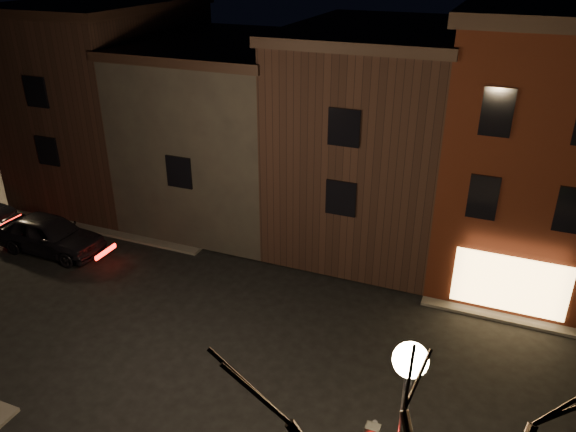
# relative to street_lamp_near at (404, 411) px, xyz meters

# --- Properties ---
(ground) EXTENTS (120.00, 120.00, 0.00)m
(ground) POSITION_rel_street_lamp_near_xyz_m (-6.20, 6.00, -5.18)
(ground) COLOR black
(ground) RESTS_ON ground
(sidewalk_far_left) EXTENTS (30.00, 30.00, 0.12)m
(sidewalk_far_left) POSITION_rel_street_lamp_near_xyz_m (-26.20, 26.00, -5.12)
(sidewalk_far_left) COLOR #2D2B28
(sidewalk_far_left) RESTS_ON ground
(corner_building) EXTENTS (6.50, 8.50, 10.50)m
(corner_building) POSITION_rel_street_lamp_near_xyz_m (1.80, 15.47, 0.22)
(corner_building) COLOR #40160B
(corner_building) RESTS_ON ground
(row_building_a) EXTENTS (7.30, 10.30, 9.40)m
(row_building_a) POSITION_rel_street_lamp_near_xyz_m (-4.70, 16.50, -0.34)
(row_building_a) COLOR black
(row_building_a) RESTS_ON ground
(row_building_b) EXTENTS (7.80, 10.30, 8.40)m
(row_building_b) POSITION_rel_street_lamp_near_xyz_m (-11.95, 16.50, -0.85)
(row_building_b) COLOR black
(row_building_b) RESTS_ON ground
(row_building_c) EXTENTS (7.30, 10.30, 9.90)m
(row_building_c) POSITION_rel_street_lamp_near_xyz_m (-19.20, 16.50, -0.09)
(row_building_c) COLOR black
(row_building_c) RESTS_ON ground
(street_lamp_near) EXTENTS (0.60, 0.60, 6.48)m
(street_lamp_near) POSITION_rel_street_lamp_near_xyz_m (0.00, 0.00, 0.00)
(street_lamp_near) COLOR black
(street_lamp_near) RESTS_ON sidewalk_near_right
(parked_car_a) EXTENTS (5.06, 2.04, 1.72)m
(parked_car_a) POSITION_rel_street_lamp_near_xyz_m (-17.36, 8.94, -4.32)
(parked_car_a) COLOR black
(parked_car_a) RESTS_ON ground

